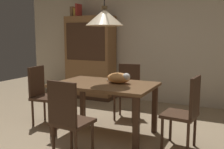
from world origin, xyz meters
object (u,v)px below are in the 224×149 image
(chair_far_back, at_px, (128,89))
(book_brown_thick, at_px, (74,12))
(book_yellow_short, at_px, (77,13))
(chair_left_side, at_px, (42,92))
(pendant_lamp, at_px, (104,17))
(chair_near_front, at_px, (68,117))
(hutch_bookcase, at_px, (90,59))
(dining_table, at_px, (105,90))
(cat_sleeping, at_px, (119,78))
(book_red_tall, at_px, (79,10))
(chair_right_side, at_px, (186,110))

(chair_far_back, height_order, book_brown_thick, book_brown_thick)
(chair_far_back, bearing_deg, book_yellow_short, 149.49)
(chair_left_side, xyz_separation_m, book_brown_thick, (-0.62, 1.87, 1.45))
(chair_left_side, xyz_separation_m, pendant_lamp, (1.13, 0.01, 1.15))
(chair_near_front, height_order, hutch_bookcase, hutch_bookcase)
(dining_table, height_order, chair_far_back, chair_far_back)
(dining_table, bearing_deg, book_yellow_short, 132.01)
(chair_near_front, bearing_deg, cat_sleeping, 79.01)
(book_brown_thick, xyz_separation_m, book_red_tall, (0.13, 0.00, 0.03))
(chair_right_side, xyz_separation_m, book_red_tall, (-2.75, 1.87, 1.48))
(chair_right_side, distance_m, pendant_lamp, 1.61)
(chair_far_back, bearing_deg, cat_sleeping, -76.37)
(dining_table, bearing_deg, pendant_lamp, 86.42)
(cat_sleeping, bearing_deg, book_red_tall, 135.48)
(book_brown_thick, bearing_deg, pendant_lamp, -46.84)
(chair_left_side, distance_m, chair_right_side, 2.26)
(pendant_lamp, xyz_separation_m, hutch_bookcase, (-1.33, 1.86, -0.77))
(chair_left_side, relative_size, book_red_tall, 3.32)
(cat_sleeping, height_order, book_brown_thick, book_brown_thick)
(chair_far_back, distance_m, book_red_tall, 2.39)
(book_brown_thick, height_order, book_yellow_short, book_brown_thick)
(chair_left_side, relative_size, cat_sleeping, 2.38)
(hutch_bookcase, bearing_deg, chair_left_side, -83.96)
(chair_near_front, relative_size, hutch_bookcase, 0.50)
(chair_right_side, bearing_deg, book_yellow_short, 146.32)
(chair_near_front, relative_size, chair_left_side, 1.00)
(hutch_bookcase, height_order, book_red_tall, book_red_tall)
(chair_left_side, distance_m, hutch_bookcase, 1.91)
(pendant_lamp, relative_size, hutch_bookcase, 0.70)
(dining_table, xyz_separation_m, book_red_tall, (-1.62, 1.86, 1.34))
(book_brown_thick, relative_size, book_yellow_short, 1.20)
(chair_right_side, height_order, hutch_bookcase, hutch_bookcase)
(dining_table, xyz_separation_m, cat_sleeping, (0.18, 0.09, 0.18))
(cat_sleeping, xyz_separation_m, hutch_bookcase, (-1.51, 1.77, 0.06))
(chair_near_front, xyz_separation_m, hutch_bookcase, (-1.32, 2.74, 0.38))
(pendant_lamp, height_order, book_red_tall, pendant_lamp)
(dining_table, height_order, book_red_tall, book_red_tall)
(chair_right_side, distance_m, book_red_tall, 3.63)
(dining_table, height_order, chair_near_front, chair_near_front)
(chair_far_back, relative_size, chair_right_side, 1.00)
(hutch_bookcase, height_order, book_brown_thick, book_brown_thick)
(book_brown_thick, relative_size, book_red_tall, 0.86)
(hutch_bookcase, bearing_deg, chair_near_front, -64.25)
(chair_far_back, distance_m, cat_sleeping, 0.87)
(chair_near_front, distance_m, cat_sleeping, 1.03)
(book_red_tall, bearing_deg, chair_left_side, -75.31)
(chair_left_side, relative_size, book_yellow_short, 4.65)
(dining_table, height_order, book_yellow_short, book_yellow_short)
(chair_near_front, xyz_separation_m, book_red_tall, (-1.61, 2.74, 1.48))
(cat_sleeping, bearing_deg, book_yellow_short, 136.37)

